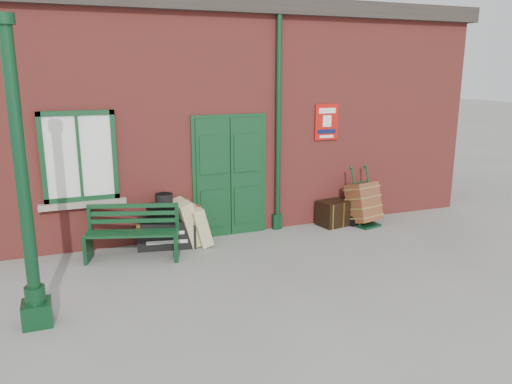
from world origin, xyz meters
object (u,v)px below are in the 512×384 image
houdini_trunk (167,232)px  bench (133,231)px  dark_trunk (336,213)px  porter_trolley (364,203)px

houdini_trunk → bench: bearing=-137.7°
bench → houdini_trunk: bearing=49.0°
houdini_trunk → dark_trunk: bearing=10.5°
dark_trunk → houdini_trunk: bearing=169.6°
bench → porter_trolley: porter_trolley is taller
bench → dark_trunk: 4.07m
porter_trolley → dark_trunk: 0.58m
bench → porter_trolley: size_ratio=1.35×
houdini_trunk → porter_trolley: bearing=7.6°
bench → dark_trunk: bearing=22.7°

